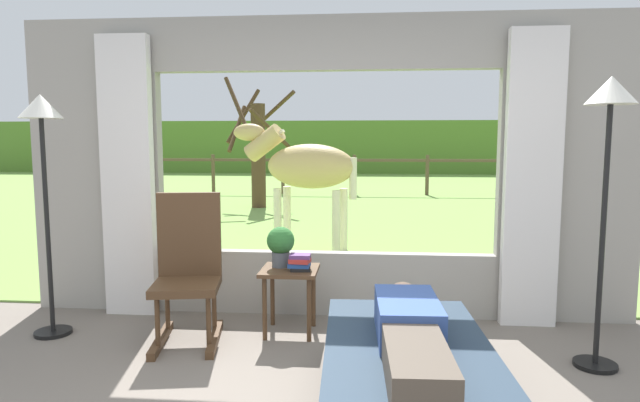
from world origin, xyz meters
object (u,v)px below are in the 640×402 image
(side_table, at_px, (290,280))
(horse, at_px, (305,167))
(rocking_chair, at_px, (188,269))
(book_stack, at_px, (300,262))
(recliner_sofa, at_px, (408,383))
(pasture_tree, at_px, (257,148))
(floor_lamp_right, at_px, (609,134))
(reclining_person, at_px, (410,332))
(floor_lamp_left, at_px, (42,142))
(potted_plant, at_px, (281,244))

(side_table, bearing_deg, horse, 94.49)
(rocking_chair, relative_size, book_stack, 6.32)
(horse, bearing_deg, recliner_sofa, -151.27)
(side_table, relative_size, pasture_tree, 0.18)
(recliner_sofa, bearing_deg, floor_lamp_right, 30.23)
(side_table, xyz_separation_m, horse, (-0.25, 3.16, 0.73))
(reclining_person, distance_m, side_table, 1.58)
(floor_lamp_left, relative_size, pasture_tree, 0.64)
(potted_plant, height_order, floor_lamp_right, floor_lamp_right)
(reclining_person, xyz_separation_m, horse, (-1.08, 4.50, 0.63))
(recliner_sofa, distance_m, side_table, 1.55)
(potted_plant, distance_m, horse, 3.14)
(potted_plant, bearing_deg, floor_lamp_right, -13.25)
(recliner_sofa, bearing_deg, side_table, 120.75)
(reclining_person, relative_size, floor_lamp_left, 0.77)
(potted_plant, bearing_deg, reclining_person, -56.98)
(book_stack, xyz_separation_m, floor_lamp_right, (2.06, -0.41, 0.97))
(rocking_chair, bearing_deg, floor_lamp_right, -15.21)
(floor_lamp_left, bearing_deg, recliner_sofa, -22.18)
(side_table, bearing_deg, reclining_person, -58.22)
(rocking_chair, distance_m, horse, 3.44)
(horse, distance_m, pasture_tree, 4.92)
(floor_lamp_left, bearing_deg, rocking_chair, 0.50)
(recliner_sofa, relative_size, horse, 0.95)
(rocking_chair, bearing_deg, reclining_person, -45.84)
(rocking_chair, bearing_deg, side_table, 4.13)
(potted_plant, distance_m, book_stack, 0.24)
(reclining_person, height_order, pasture_tree, pasture_tree)
(floor_lamp_left, distance_m, pasture_tree, 8.00)
(pasture_tree, bearing_deg, reclining_person, -73.61)
(rocking_chair, height_order, book_stack, rocking_chair)
(book_stack, xyz_separation_m, floor_lamp_left, (-1.94, -0.14, 0.92))
(recliner_sofa, distance_m, rocking_chair, 1.96)
(reclining_person, xyz_separation_m, potted_plant, (-0.91, 1.40, 0.18))
(floor_lamp_left, relative_size, horse, 1.03)
(floor_lamp_left, relative_size, floor_lamp_right, 0.97)
(reclining_person, bearing_deg, recliner_sofa, 87.99)
(recliner_sofa, relative_size, potted_plant, 5.41)
(horse, bearing_deg, potted_plant, -161.79)
(floor_lamp_left, distance_m, floor_lamp_right, 4.01)
(reclining_person, height_order, floor_lamp_right, floor_lamp_right)
(potted_plant, relative_size, pasture_tree, 0.11)
(potted_plant, xyz_separation_m, floor_lamp_right, (2.22, -0.52, 0.85))
(pasture_tree, bearing_deg, book_stack, -76.10)
(pasture_tree, bearing_deg, recliner_sofa, -73.53)
(reclining_person, relative_size, floor_lamp_right, 0.74)
(floor_lamp_right, bearing_deg, potted_plant, 166.75)
(recliner_sofa, distance_m, horse, 4.68)
(recliner_sofa, xyz_separation_m, book_stack, (-0.74, 1.23, 0.37))
(rocking_chair, bearing_deg, recliner_sofa, -44.64)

